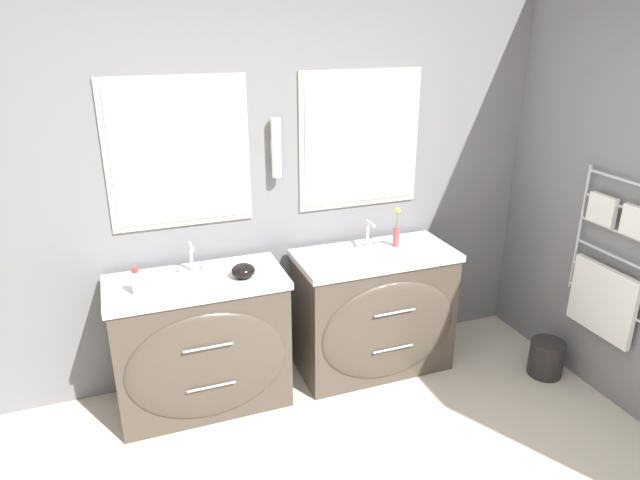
% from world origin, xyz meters
% --- Properties ---
extents(wall_back, '(5.36, 0.14, 2.60)m').
position_xyz_m(wall_back, '(0.00, 1.90, 1.31)').
color(wall_back, slate).
rests_on(wall_back, ground_plane).
extents(wall_right, '(0.13, 3.81, 2.60)m').
position_xyz_m(wall_right, '(1.91, 0.84, 1.29)').
color(wall_right, slate).
rests_on(wall_right, ground_plane).
extents(vanity_left, '(1.05, 0.57, 0.87)m').
position_xyz_m(vanity_left, '(-0.57, 1.54, 0.44)').
color(vanity_left, '#4C4238').
rests_on(vanity_left, ground_plane).
extents(vanity_right, '(1.05, 0.57, 0.87)m').
position_xyz_m(vanity_right, '(0.61, 1.54, 0.44)').
color(vanity_right, '#4C4238').
rests_on(vanity_right, ground_plane).
extents(faucet_left, '(0.17, 0.12, 0.18)m').
position_xyz_m(faucet_left, '(-0.57, 1.70, 0.95)').
color(faucet_left, silver).
rests_on(faucet_left, vanity_left).
extents(faucet_right, '(0.17, 0.12, 0.18)m').
position_xyz_m(faucet_right, '(0.61, 1.70, 0.95)').
color(faucet_right, silver).
rests_on(faucet_right, vanity_right).
extents(toiletry_bottle, '(0.05, 0.05, 0.16)m').
position_xyz_m(toiletry_bottle, '(-0.90, 1.49, 0.94)').
color(toiletry_bottle, silver).
rests_on(toiletry_bottle, vanity_left).
extents(amenity_bowl, '(0.14, 0.14, 0.08)m').
position_xyz_m(amenity_bowl, '(-0.30, 1.50, 0.91)').
color(amenity_bowl, black).
rests_on(amenity_bowl, vanity_left).
extents(flower_vase, '(0.04, 0.04, 0.27)m').
position_xyz_m(flower_vase, '(0.79, 1.63, 0.97)').
color(flower_vase, '#CC4C51').
rests_on(flower_vase, vanity_right).
extents(waste_bin, '(0.23, 0.23, 0.25)m').
position_xyz_m(waste_bin, '(1.69, 1.06, 0.13)').
color(waste_bin, '#282626').
rests_on(waste_bin, ground_plane).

